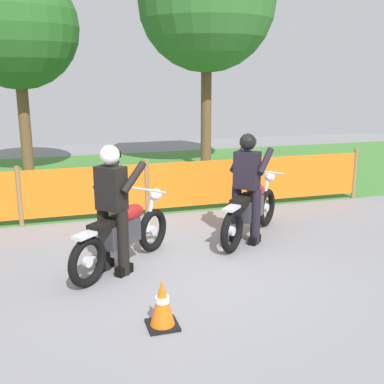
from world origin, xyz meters
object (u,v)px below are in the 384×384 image
object	(u,v)px
motorcycle_trailing	(251,209)
traffic_cone	(162,304)
rider_trailing	(247,184)
motorcycle_lead	(123,234)
rider_lead	(113,205)

from	to	relation	value
motorcycle_trailing	traffic_cone	size ratio (longest dim) A/B	2.93
rider_trailing	traffic_cone	size ratio (longest dim) A/B	3.19
motorcycle_lead	motorcycle_trailing	size ratio (longest dim) A/B	1.00
motorcycle_lead	traffic_cone	size ratio (longest dim) A/B	2.93
traffic_cone	rider_lead	bearing A→B (deg)	100.17
rider_lead	rider_trailing	xyz separation A→B (m)	(2.11, 0.58, 0.00)
motorcycle_lead	rider_lead	distance (m)	0.49
rider_lead	traffic_cone	bearing A→B (deg)	-123.09
rider_lead	traffic_cone	distance (m)	1.71
motorcycle_trailing	rider_lead	xyz separation A→B (m)	(-2.25, -0.72, 0.44)
motorcycle_lead	rider_trailing	world-z (taller)	rider_trailing
motorcycle_lead	traffic_cone	xyz separation A→B (m)	(0.14, -1.69, -0.21)
rider_lead	motorcycle_trailing	bearing A→B (deg)	-25.55
motorcycle_lead	motorcycle_trailing	xyz separation A→B (m)	(2.11, 0.58, 0.01)
motorcycle_trailing	rider_trailing	world-z (taller)	rider_trailing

